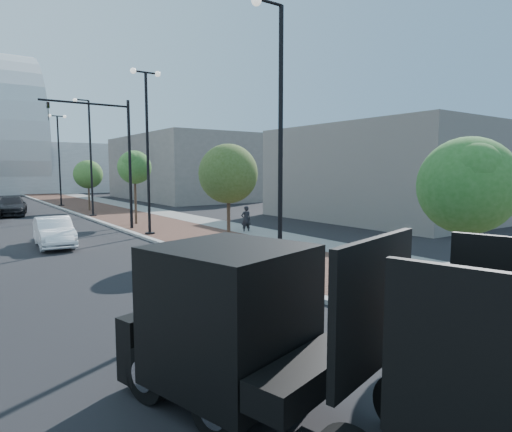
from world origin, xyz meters
TOP-DOWN VIEW (x-y plane):
  - sidewalk at (3.50, 40.00)m, footprint 7.00×140.00m
  - concrete_strip at (6.20, 40.00)m, footprint 2.40×140.00m
  - curb at (0.00, 40.00)m, footprint 0.30×140.00m
  - dump_truck at (-4.13, 1.01)m, footprint 5.54×13.39m
  - white_sedan at (-4.55, 21.44)m, footprint 1.80×4.50m
  - dark_car_far at (-4.57, 39.24)m, footprint 3.07×5.67m
  - pedestrian at (5.66, 19.64)m, footprint 0.67×0.51m
  - streetlight_1 at (0.49, 10.00)m, footprint 1.44×0.56m
  - streetlight_2 at (0.60, 22.00)m, footprint 1.72×0.56m
  - streetlight_3 at (0.49, 34.00)m, footprint 1.44×0.56m
  - streetlight_4 at (0.60, 46.00)m, footprint 1.72×0.56m
  - traffic_mast at (-0.30, 25.00)m, footprint 5.09×0.20m
  - tree_0 at (1.65, 4.02)m, footprint 2.40×2.35m
  - tree_1 at (1.65, 15.02)m, footprint 2.66×2.66m
  - tree_2 at (1.65, 27.02)m, footprint 2.31×2.25m
  - tree_3 at (1.65, 39.02)m, footprint 2.56×2.54m
  - commercial_block_ne at (16.00, 50.00)m, footprint 12.00×22.00m
  - commercial_block_e at (18.00, 20.00)m, footprint 10.00×16.00m
  - utility_cover_1 at (2.40, 8.00)m, footprint 0.50×0.50m
  - utility_cover_2 at (2.40, 19.00)m, footprint 0.50×0.50m

SIDE VIEW (x-z plane):
  - sidewalk at x=3.50m, z-range 0.00..0.12m
  - concrete_strip at x=6.20m, z-range 0.00..0.13m
  - curb at x=0.00m, z-range 0.00..0.14m
  - utility_cover_1 at x=2.40m, z-range 0.12..0.14m
  - utility_cover_2 at x=2.40m, z-range 0.12..0.14m
  - white_sedan at x=-4.55m, z-range 0.00..1.45m
  - dark_car_far at x=-4.57m, z-range 0.00..1.56m
  - pedestrian at x=5.66m, z-range 0.00..1.65m
  - dump_truck at x=-4.13m, z-range -0.23..2.73m
  - tree_3 at x=1.65m, z-range 1.03..5.67m
  - tree_0 at x=1.65m, z-range 1.10..5.68m
  - commercial_block_e at x=18.00m, z-range 0.00..7.00m
  - tree_1 at x=1.65m, z-range 1.13..6.06m
  - tree_2 at x=1.65m, z-range 1.39..6.46m
  - commercial_block_ne at x=16.00m, z-range 0.00..8.00m
  - streetlight_1 at x=0.49m, z-range -0.26..8.95m
  - streetlight_3 at x=0.49m, z-range -0.26..8.95m
  - streetlight_2 at x=0.60m, z-range 0.18..9.46m
  - streetlight_4 at x=0.60m, z-range 0.18..9.46m
  - traffic_mast at x=-0.30m, z-range 0.98..8.98m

